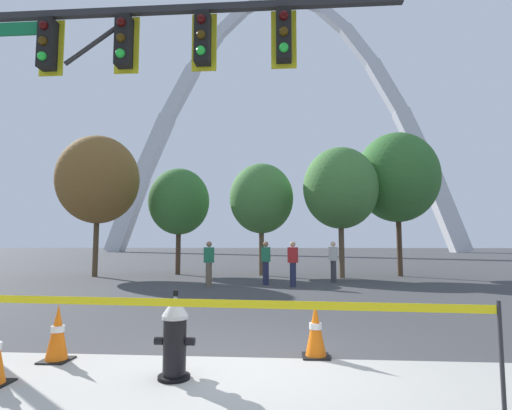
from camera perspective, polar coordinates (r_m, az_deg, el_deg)
ground_plane at (r=5.39m, az=-1.71°, el=-21.95°), size 240.00×240.00×0.00m
fire_hydrant at (r=4.86m, az=-11.49°, el=-17.98°), size 0.46×0.48×0.99m
caution_tape_barrier at (r=4.30m, az=-11.05°, el=-16.44°), size 6.12×0.44×1.00m
traffic_cone_mid_sidewalk at (r=5.69m, az=8.50°, el=-17.28°), size 0.36×0.36×0.73m
traffic_cone_curb_edge at (r=6.04m, az=-26.48°, el=-16.08°), size 0.36×0.36×0.73m
traffic_signal_gantry at (r=7.81m, az=-21.46°, el=16.54°), size 7.82×0.44×6.00m
monument_arch at (r=69.88m, az=3.69°, el=10.33°), size 60.61×2.67×46.27m
tree_far_left at (r=20.11m, az=-21.60°, el=3.38°), size 3.74×3.74×6.55m
tree_left_mid at (r=20.16m, az=-10.93°, el=0.47°), size 2.99×2.99×5.23m
tree_center_left at (r=19.20m, az=0.78°, el=0.93°), size 3.06×3.06×5.36m
tree_center_right at (r=18.29m, az=11.95°, el=2.37°), size 3.33×3.33×5.82m
tree_right_mid at (r=20.08m, az=19.50°, el=3.73°), size 3.86×3.86×6.75m
pedestrian_walking_left at (r=14.88m, az=1.41°, el=-8.20°), size 0.34×0.22×1.59m
pedestrian_standing_center at (r=16.08m, az=10.98°, el=-7.89°), size 0.37×0.39×1.59m
pedestrian_walking_right at (r=14.28m, az=5.29°, el=-8.29°), size 0.38×0.27×1.59m
pedestrian_near_trees at (r=14.40m, az=-6.74°, el=-8.25°), size 0.35×0.22×1.59m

